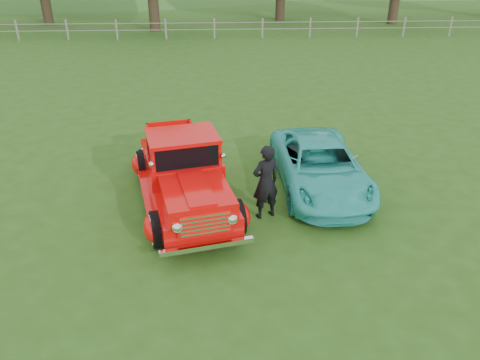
{
  "coord_description": "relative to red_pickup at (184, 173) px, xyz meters",
  "views": [
    {
      "loc": [
        0.04,
        -8.1,
        5.58
      ],
      "look_at": [
        0.52,
        1.2,
        0.75
      ],
      "focal_mm": 35.0,
      "sensor_mm": 36.0,
      "label": 1
    }
  ],
  "objects": [
    {
      "name": "fence_line",
      "position": [
        0.74,
        20.48,
        -0.19
      ],
      "size": [
        48.0,
        0.12,
        1.2
      ],
      "color": "gray",
      "rests_on": "ground"
    },
    {
      "name": "red_pickup",
      "position": [
        0.0,
        0.0,
        0.0
      ],
      "size": [
        3.02,
        5.25,
        1.78
      ],
      "rotation": [
        0.0,
        0.0,
        0.23
      ],
      "color": "black",
      "rests_on": "ground"
    },
    {
      "name": "man",
      "position": [
        1.81,
        -0.65,
        0.06
      ],
      "size": [
        0.74,
        0.62,
        1.72
      ],
      "primitive_type": "imported",
      "rotation": [
        0.0,
        0.0,
        3.54
      ],
      "color": "black",
      "rests_on": "ground"
    },
    {
      "name": "distant_hills",
      "position": [
        -3.34,
        57.95,
        -5.34
      ],
      "size": [
        116.0,
        60.0,
        18.0
      ],
      "color": "#285921",
      "rests_on": "ground"
    },
    {
      "name": "ground",
      "position": [
        0.74,
        -1.52,
        -0.8
      ],
      "size": [
        140.0,
        140.0,
        0.0
      ],
      "primitive_type": "plane",
      "color": "#284A13",
      "rests_on": "ground"
    },
    {
      "name": "teal_sedan",
      "position": [
        3.29,
        0.63,
        -0.2
      ],
      "size": [
        2.12,
        4.35,
        1.19
      ],
      "primitive_type": "imported",
      "rotation": [
        0.0,
        0.0,
        0.03
      ],
      "color": "#2EB8AD",
      "rests_on": "ground"
    }
  ]
}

